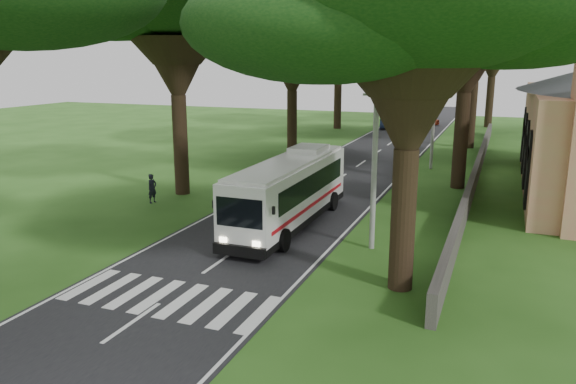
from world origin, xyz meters
name	(u,v)px	position (x,y,z in m)	size (l,w,h in m)	color
ground	(196,279)	(0.00, 0.00, 0.00)	(140.00, 140.00, 0.00)	#254F16
road	(358,166)	(0.00, 25.00, 0.01)	(8.00, 120.00, 0.04)	black
crosswalk	(167,299)	(0.00, -2.00, 0.00)	(8.00, 3.00, 0.01)	silver
property_wall	(477,169)	(9.00, 24.00, 0.60)	(0.35, 50.00, 1.20)	#383533
pole_near	(375,156)	(5.50, 6.00, 4.18)	(1.60, 0.24, 8.00)	gray
pole_mid	(434,114)	(5.50, 26.00, 4.18)	(1.60, 0.24, 8.00)	gray
pole_far	(458,97)	(5.50, 46.00, 4.18)	(1.60, 0.24, 8.00)	gray
tree_l_midb	(292,26)	(-7.50, 30.00, 11.04)	(13.89, 13.89, 14.12)	black
tree_l_far	(339,36)	(-8.50, 48.00, 10.81)	(13.35, 13.35, 13.78)	black
tree_r_midb	(479,11)	(7.50, 38.00, 12.46)	(13.64, 13.64, 15.53)	black
tree_r_far	(496,23)	(8.50, 56.00, 12.38)	(14.51, 14.51, 15.59)	black
coach_bus	(290,190)	(0.80, 8.00, 1.82)	(2.71, 11.46, 3.38)	white
distant_car_b	(386,123)	(-3.00, 50.15, 0.69)	(1.40, 4.02, 1.32)	navy
distant_car_c	(428,121)	(1.48, 54.28, 0.67)	(1.80, 4.42, 1.28)	maroon
pedestrian	(152,188)	(-8.39, 9.34, 0.86)	(0.63, 0.41, 1.72)	black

